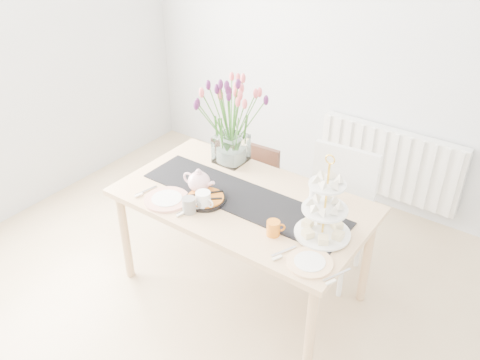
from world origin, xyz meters
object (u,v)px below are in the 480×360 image
Objects in this scene: plate_left at (167,199)px; cake_stand at (324,216)px; radiator at (389,162)px; plate_right at (310,263)px; teapot at (199,182)px; mug_white at (203,200)px; chair_white at (336,204)px; tulip_vase at (231,109)px; mug_grey at (189,205)px; tart_tin at (206,199)px; chair_brown at (250,187)px; dining_table at (243,208)px; cream_jug at (316,193)px; mug_orange at (273,228)px.

cake_stand is at bearing 14.84° from plate_left.
plate_right is at bearing -82.79° from radiator.
radiator is 5.13× the size of teapot.
chair_white is at bearing 60.32° from mug_white.
cake_stand is (0.93, -0.38, -0.27)m from tulip_vase.
mug_grey is at bearing -111.89° from mug_white.
plate_left is (-0.20, -0.14, -0.01)m from tart_tin.
tulip_vase reaches higher than chair_brown.
chair_white is (0.39, 0.57, -0.13)m from dining_table.
dining_table is 0.38m from mug_grey.
chair_brown is at bearing 146.84° from cake_stand.
cream_jug is 0.63m from plate_right.
cake_stand reaches higher than radiator.
mug_orange is 0.74m from plate_left.
plate_left is at bearing -113.85° from radiator.
tart_tin reaches higher than dining_table.
chair_white reaches higher than plate_left.
plate_right is at bearing 0.00° from plate_left.
mug_white reaches higher than cream_jug.
mug_white is at bearing -80.58° from chair_brown.
teapot is (-0.67, -0.66, 0.28)m from chair_white.
plate_left is (-0.77, -0.86, 0.21)m from chair_white.
teapot is at bearing -141.78° from cream_jug.
cream_jug is (-0.02, -0.30, 0.25)m from chair_white.
tart_tin is (-0.76, -0.12, -0.12)m from cake_stand.
plate_left is at bearing -165.16° from cake_stand.
cream_jug is (0.71, -0.07, -0.36)m from tulip_vase.
cake_stand reaches higher than chair_white.
chair_white reaches higher than dining_table.
chair_white is 0.98m from teapot.
dining_table is at bearing -105.55° from radiator.
mug_white is at bearing 174.66° from plate_right.
plate_right is at bearing -24.58° from dining_table.
tulip_vase is 2.92× the size of plate_right.
tart_tin is at bearing 33.65° from plate_left.
plate_right is at bearing -55.27° from cream_jug.
dining_table is at bearing 42.73° from tart_tin.
cream_jug is at bearing -92.10° from radiator.
cake_stand is at bearing -3.97° from dining_table.
chair_white is at bearing 41.71° from teapot.
mug_white is (0.04, 0.09, 0.01)m from mug_grey.
tulip_vase reaches higher than chair_white.
mug_white is 0.79m from plate_right.
tart_tin is 0.53m from mug_orange.
mug_white reaches higher than mug_grey.
dining_table is 0.62m from cake_stand.
tart_tin is at bearing 122.69° from mug_white.
chair_white is 0.98m from tulip_vase.
teapot is 0.94m from plate_right.
mug_grey is (0.16, -0.65, -0.35)m from tulip_vase.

